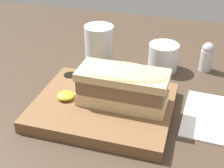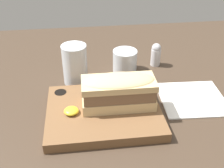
{
  "view_description": "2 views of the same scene",
  "coord_description": "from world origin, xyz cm",
  "px_view_note": "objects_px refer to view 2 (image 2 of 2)",
  "views": [
    {
      "loc": [
        18.89,
        -54.19,
        41.03
      ],
      "look_at": [
        3.68,
        -2.7,
        8.19
      ],
      "focal_mm": 50.0,
      "sensor_mm": 36.0,
      "label": 1
    },
    {
      "loc": [
        -2.57,
        -59.17,
        47.0
      ],
      "look_at": [
        4.94,
        0.65,
        8.32
      ],
      "focal_mm": 45.0,
      "sensor_mm": 36.0,
      "label": 2
    }
  ],
  "objects_px": {
    "serving_board": "(103,112)",
    "napkin": "(193,99)",
    "salt_shaker": "(156,54)",
    "sandwich": "(119,90)",
    "water_glass": "(75,67)",
    "wine_glass": "(125,61)"
  },
  "relations": [
    {
      "from": "wine_glass",
      "to": "salt_shaker",
      "type": "bearing_deg",
      "value": 13.32
    },
    {
      "from": "sandwich",
      "to": "napkin",
      "type": "bearing_deg",
      "value": 8.04
    },
    {
      "from": "sandwich",
      "to": "wine_glass",
      "type": "xyz_separation_m",
      "value": [
        0.05,
        0.21,
        -0.04
      ]
    },
    {
      "from": "wine_glass",
      "to": "napkin",
      "type": "height_order",
      "value": "wine_glass"
    },
    {
      "from": "water_glass",
      "to": "salt_shaker",
      "type": "relative_size",
      "value": 1.55
    },
    {
      "from": "wine_glass",
      "to": "napkin",
      "type": "xyz_separation_m",
      "value": [
        0.16,
        -0.18,
        -0.03
      ]
    },
    {
      "from": "wine_glass",
      "to": "napkin",
      "type": "bearing_deg",
      "value": -49.05
    },
    {
      "from": "sandwich",
      "to": "napkin",
      "type": "relative_size",
      "value": 1.0
    },
    {
      "from": "water_glass",
      "to": "salt_shaker",
      "type": "bearing_deg",
      "value": 15.61
    },
    {
      "from": "water_glass",
      "to": "napkin",
      "type": "xyz_separation_m",
      "value": [
        0.31,
        -0.13,
        -0.05
      ]
    },
    {
      "from": "serving_board",
      "to": "salt_shaker",
      "type": "relative_size",
      "value": 3.67
    },
    {
      "from": "serving_board",
      "to": "napkin",
      "type": "distance_m",
      "value": 0.25
    },
    {
      "from": "serving_board",
      "to": "wine_glass",
      "type": "bearing_deg",
      "value": 67.53
    },
    {
      "from": "sandwich",
      "to": "napkin",
      "type": "distance_m",
      "value": 0.22
    },
    {
      "from": "napkin",
      "to": "salt_shaker",
      "type": "relative_size",
      "value": 2.36
    },
    {
      "from": "water_glass",
      "to": "salt_shaker",
      "type": "xyz_separation_m",
      "value": [
        0.26,
        0.07,
        -0.01
      ]
    },
    {
      "from": "sandwich",
      "to": "water_glass",
      "type": "distance_m",
      "value": 0.2
    },
    {
      "from": "sandwich",
      "to": "wine_glass",
      "type": "bearing_deg",
      "value": 76.37
    },
    {
      "from": "wine_glass",
      "to": "salt_shaker",
      "type": "relative_size",
      "value": 0.99
    },
    {
      "from": "water_glass",
      "to": "napkin",
      "type": "relative_size",
      "value": 0.66
    },
    {
      "from": "water_glass",
      "to": "wine_glass",
      "type": "height_order",
      "value": "water_glass"
    },
    {
      "from": "serving_board",
      "to": "water_glass",
      "type": "relative_size",
      "value": 2.37
    }
  ]
}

